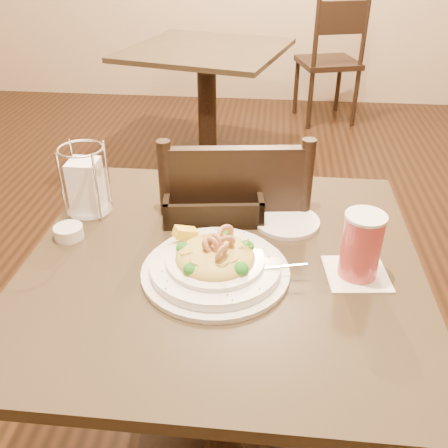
# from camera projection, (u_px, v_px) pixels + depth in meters

# --- Properties ---
(main_table) EXTENTS (0.90, 0.90, 0.72)m
(main_table) POSITION_uv_depth(u_px,v_px,m) (223.00, 331.00, 1.27)
(main_table) COLOR black
(main_table) RESTS_ON ground
(background_table) EXTENTS (1.10, 1.10, 0.72)m
(background_table) POSITION_uv_depth(u_px,v_px,m) (207.00, 85.00, 3.14)
(background_table) COLOR black
(background_table) RESTS_ON ground
(dining_chair_near) EXTENTS (0.47, 0.47, 0.93)m
(dining_chair_near) POSITION_uv_depth(u_px,v_px,m) (233.00, 254.00, 1.56)
(dining_chair_near) COLOR black
(dining_chair_near) RESTS_ON ground
(dining_chair_far) EXTENTS (0.52, 0.52, 0.93)m
(dining_chair_far) POSITION_uv_depth(u_px,v_px,m) (331.00, 58.00, 3.74)
(dining_chair_far) COLOR black
(dining_chair_far) RESTS_ON ground
(pasta_bowl) EXTENTS (0.36, 0.33, 0.10)m
(pasta_bowl) POSITION_uv_depth(u_px,v_px,m) (215.00, 262.00, 1.09)
(pasta_bowl) COLOR white
(pasta_bowl) RESTS_ON main_table
(drink_glass) EXTENTS (0.15, 0.15, 0.15)m
(drink_glass) POSITION_uv_depth(u_px,v_px,m) (361.00, 246.00, 1.06)
(drink_glass) COLOR white
(drink_glass) RESTS_ON main_table
(bread_basket) EXTENTS (0.28, 0.24, 0.07)m
(bread_basket) POSITION_uv_depth(u_px,v_px,m) (214.00, 202.00, 1.33)
(bread_basket) COLOR black
(bread_basket) RESTS_ON main_table
(napkin_caddy) EXTENTS (0.12, 0.12, 0.19)m
(napkin_caddy) POSITION_uv_depth(u_px,v_px,m) (86.00, 185.00, 1.29)
(napkin_caddy) COLOR silver
(napkin_caddy) RESTS_ON main_table
(side_plate) EXTENTS (0.22, 0.22, 0.01)m
(side_plate) POSITION_uv_depth(u_px,v_px,m) (287.00, 221.00, 1.28)
(side_plate) COLOR white
(side_plate) RESTS_ON main_table
(butter_ramekin) EXTENTS (0.08, 0.08, 0.03)m
(butter_ramekin) POSITION_uv_depth(u_px,v_px,m) (69.00, 232.00, 1.22)
(butter_ramekin) COLOR white
(butter_ramekin) RESTS_ON main_table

